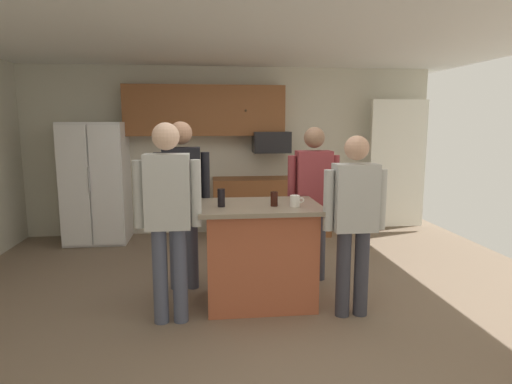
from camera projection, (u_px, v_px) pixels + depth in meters
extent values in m
plane|color=#7F6B56|center=(249.00, 298.00, 4.38)|extent=(7.04, 7.04, 0.00)
plane|color=white|center=(248.00, 28.00, 3.97)|extent=(7.04, 7.04, 0.00)
cube|color=beige|center=(231.00, 151.00, 6.93)|extent=(6.40, 0.10, 2.60)
cube|color=white|center=(397.00, 164.00, 6.86)|extent=(0.90, 0.06, 2.00)
cube|color=brown|center=(205.00, 111.00, 6.58)|extent=(2.40, 0.35, 0.75)
sphere|color=#4C3823|center=(246.00, 110.00, 6.47)|extent=(0.04, 0.04, 0.04)
cube|color=brown|center=(271.00, 206.00, 6.81)|extent=(1.80, 0.60, 0.90)
sphere|color=#4C3823|center=(304.00, 210.00, 6.56)|extent=(0.04, 0.04, 0.04)
cube|color=white|center=(97.00, 183.00, 6.37)|extent=(0.87, 0.70, 1.76)
cube|color=white|center=(74.00, 187.00, 5.98)|extent=(0.41, 0.04, 1.68)
cube|color=white|center=(106.00, 186.00, 6.03)|extent=(0.41, 0.04, 1.68)
cylinder|color=#B2B2B7|center=(89.00, 180.00, 5.97)|extent=(0.02, 0.02, 0.35)
cube|color=black|center=(271.00, 142.00, 6.68)|extent=(0.56, 0.40, 0.32)
cube|color=#AD5638|center=(260.00, 256.00, 4.23)|extent=(1.01, 0.71, 0.94)
cube|color=gray|center=(260.00, 207.00, 4.15)|extent=(1.15, 0.85, 0.04)
cylinder|color=#383842|center=(305.00, 244.00, 4.84)|extent=(0.13, 0.13, 0.83)
cylinder|color=#383842|center=(320.00, 244.00, 4.86)|extent=(0.13, 0.13, 0.83)
cube|color=maroon|center=(313.00, 179.00, 4.73)|extent=(0.38, 0.22, 0.62)
sphere|color=#8C664C|center=(314.00, 138.00, 4.66)|extent=(0.22, 0.22, 0.22)
cylinder|color=maroon|center=(292.00, 181.00, 4.71)|extent=(0.09, 0.09, 0.56)
cylinder|color=maroon|center=(335.00, 181.00, 4.76)|extent=(0.09, 0.09, 0.56)
cylinder|color=#4C5166|center=(176.00, 249.00, 4.59)|extent=(0.13, 0.13, 0.86)
cylinder|color=#4C5166|center=(192.00, 249.00, 4.60)|extent=(0.13, 0.13, 0.86)
cube|color=black|center=(182.00, 179.00, 4.48)|extent=(0.38, 0.22, 0.64)
sphere|color=tan|center=(181.00, 133.00, 4.40)|extent=(0.23, 0.23, 0.23)
cylinder|color=black|center=(158.00, 181.00, 4.45)|extent=(0.09, 0.09, 0.58)
cylinder|color=black|center=(205.00, 180.00, 4.51)|extent=(0.09, 0.09, 0.58)
cylinder|color=#4C5166|center=(160.00, 276.00, 3.79)|extent=(0.13, 0.13, 0.85)
cylinder|color=#4C5166|center=(180.00, 275.00, 3.81)|extent=(0.13, 0.13, 0.85)
cube|color=#B7B7B2|center=(167.00, 192.00, 3.69)|extent=(0.38, 0.22, 0.64)
sphere|color=beige|center=(166.00, 136.00, 3.61)|extent=(0.23, 0.23, 0.23)
cylinder|color=#B7B7B2|center=(139.00, 194.00, 3.66)|extent=(0.09, 0.09, 0.57)
cylinder|color=#B7B7B2|center=(196.00, 193.00, 3.72)|extent=(0.09, 0.09, 0.57)
cylinder|color=#383842|center=(343.00, 274.00, 3.94)|extent=(0.13, 0.13, 0.80)
cylinder|color=#383842|center=(361.00, 273.00, 3.95)|extent=(0.13, 0.13, 0.80)
cube|color=#B7B7B2|center=(355.00, 198.00, 3.83)|extent=(0.38, 0.22, 0.60)
sphere|color=tan|center=(357.00, 148.00, 3.77)|extent=(0.22, 0.22, 0.22)
cylinder|color=#B7B7B2|center=(328.00, 200.00, 3.81)|extent=(0.09, 0.09, 0.54)
cylinder|color=#B7B7B2|center=(381.00, 199.00, 3.87)|extent=(0.09, 0.09, 0.54)
cylinder|color=black|center=(274.00, 199.00, 4.06)|extent=(0.07, 0.07, 0.13)
cylinder|color=black|center=(221.00, 198.00, 4.03)|extent=(0.07, 0.07, 0.17)
cylinder|color=white|center=(295.00, 201.00, 4.04)|extent=(0.09, 0.09, 0.11)
torus|color=white|center=(301.00, 200.00, 4.04)|extent=(0.06, 0.01, 0.06)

